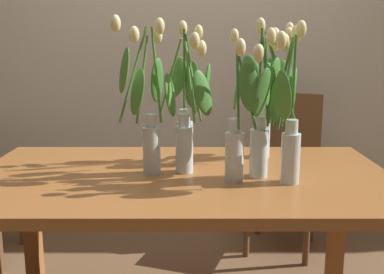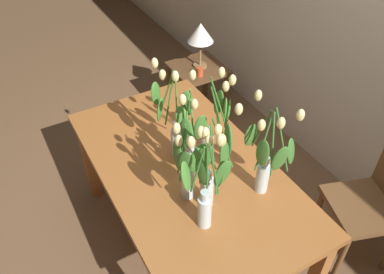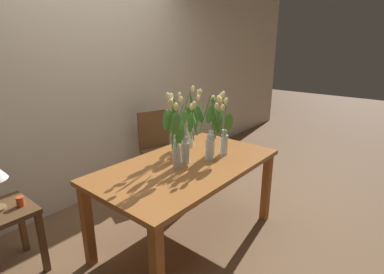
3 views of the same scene
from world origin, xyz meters
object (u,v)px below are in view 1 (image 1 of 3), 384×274
Objects in this scene: tulip_vase_2 at (148,118)px; tulip_vase_5 at (286,118)px; dining_table at (183,196)px; dining_chair at (285,162)px; tulip_vase_6 at (186,118)px; tulip_vase_0 at (267,105)px; tulip_vase_3 at (267,113)px; tulip_vase_4 at (187,111)px; tulip_vase_1 at (241,133)px.

tulip_vase_2 is 1.07× the size of tulip_vase_5.
dining_chair is (0.60, 0.98, -0.12)m from dining_table.
dining_chair is at bearing 58.56° from tulip_vase_6.
tulip_vase_5 is 1.01× the size of tulip_vase_6.
dining_table is at bearing -144.32° from tulip_vase_0.
tulip_vase_3 is at bearing -105.90° from dining_chair.
tulip_vase_0 reaches higher than tulip_vase_6.
tulip_vase_4 is at bearing 141.93° from tulip_vase_5.
tulip_vase_1 is at bearing -112.13° from tulip_vase_0.
tulip_vase_2 reaches higher than tulip_vase_3.
tulip_vase_5 is (0.01, -0.36, 0.01)m from tulip_vase_0.
tulip_vase_3 reaches higher than tulip_vase_0.
dining_table is at bearing -121.36° from dining_chair.
tulip_vase_2 is at bearing 178.28° from tulip_vase_3.
tulip_vase_0 is at bearing 29.01° from tulip_vase_2.
tulip_vase_6 reaches higher than tulip_vase_1.
dining_table is at bearing -94.31° from tulip_vase_4.
tulip_vase_4 is at bearing 85.69° from dining_table.
dining_chair is at bearing 70.39° from tulip_vase_1.
tulip_vase_6 is (-0.00, -0.15, -0.00)m from tulip_vase_4.
tulip_vase_5 reaches higher than dining_chair.
dining_table is 2.92× the size of tulip_vase_6.
tulip_vase_2 is 0.23m from tulip_vase_4.
tulip_vase_3 reaches higher than tulip_vase_1.
dining_table is at bearing 163.92° from tulip_vase_5.
tulip_vase_4 is (0.14, 0.18, -0.00)m from tulip_vase_2.
tulip_vase_0 is at bearing 67.87° from tulip_vase_1.
tulip_vase_0 is 0.42m from tulip_vase_6.
dining_chair is at bearing 53.85° from tulip_vase_2.
tulip_vase_0 is 0.99× the size of tulip_vase_3.
tulip_vase_0 reaches higher than dining_table.
tulip_vase_3 is at bearing -99.57° from tulip_vase_0.
tulip_vase_5 is (0.05, -0.08, -0.00)m from tulip_vase_3.
tulip_vase_5 reaches higher than dining_table.
tulip_vase_3 is at bearing -33.28° from tulip_vase_4.
tulip_vase_0 is (0.36, 0.26, 0.32)m from dining_table.
tulip_vase_2 is at bearing -127.58° from tulip_vase_4.
tulip_vase_3 is 0.36m from tulip_vase_4.
tulip_vase_2 is 1.02× the size of tulip_vase_4.
dining_chair is at bearing 58.64° from dining_table.
tulip_vase_0 is 0.36m from tulip_vase_5.
tulip_vase_2 reaches higher than tulip_vase_1.
tulip_vase_1 is at bearing -16.92° from tulip_vase_2.
tulip_vase_4 is at bearing 124.39° from tulip_vase_1.
tulip_vase_4 is at bearing 146.72° from tulip_vase_3.
tulip_vase_6 is (-0.30, 0.05, -0.03)m from tulip_vase_3.
tulip_vase_1 is at bearing -139.37° from tulip_vase_3.
tulip_vase_1 reaches higher than dining_table.
tulip_vase_3 is at bearing 123.86° from tulip_vase_5.
dining_table is 1.15m from dining_chair.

